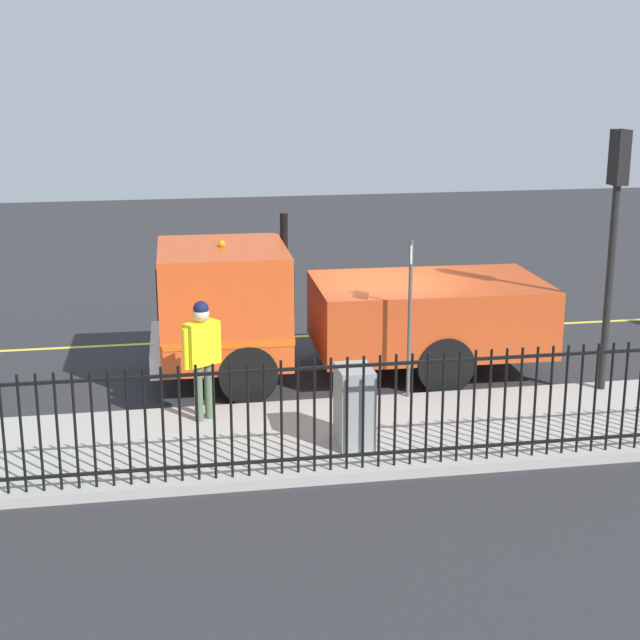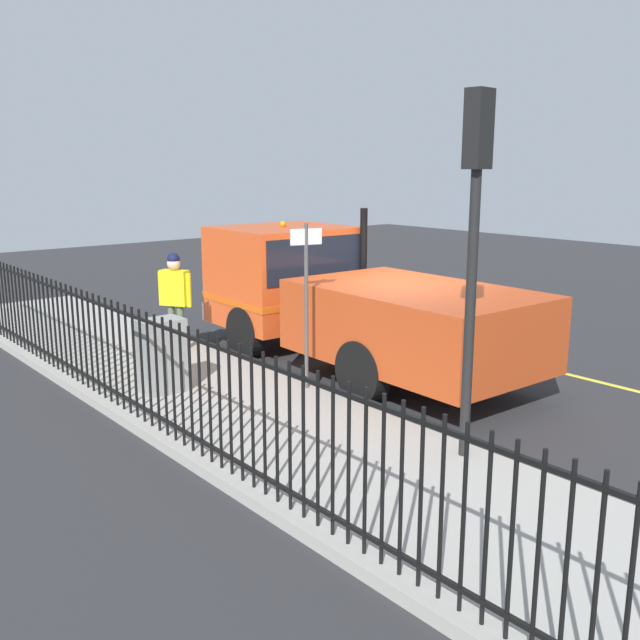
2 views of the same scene
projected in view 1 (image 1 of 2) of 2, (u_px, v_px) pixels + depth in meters
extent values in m
plane|color=#2B2B2D|center=(378.00, 367.00, 17.46)|extent=(44.54, 44.54, 0.00)
cube|color=#A3A099|center=(429.00, 430.00, 14.31)|extent=(2.91, 20.25, 0.14)
cube|color=yellow|center=(352.00, 334.00, 19.55)|extent=(0.12, 18.22, 0.01)
cube|color=#D84C1E|center=(223.00, 302.00, 16.33)|extent=(2.47, 2.18, 1.87)
cube|color=black|center=(223.00, 278.00, 16.22)|extent=(2.28, 2.21, 0.82)
cube|color=#B8411A|center=(429.00, 314.00, 16.93)|extent=(2.52, 4.03, 1.16)
cube|color=silver|center=(157.00, 349.00, 16.37)|extent=(2.30, 0.26, 0.36)
cube|color=#DB5914|center=(224.00, 325.00, 16.43)|extent=(2.49, 2.20, 0.12)
cylinder|color=black|center=(248.00, 373.00, 15.58)|extent=(0.33, 0.97, 0.96)
cylinder|color=black|center=(239.00, 336.00, 17.65)|extent=(0.33, 0.97, 0.96)
cylinder|color=black|center=(444.00, 364.00, 16.04)|extent=(0.33, 0.97, 0.96)
cylinder|color=black|center=(413.00, 329.00, 18.12)|extent=(0.33, 0.97, 0.96)
sphere|color=orange|center=(222.00, 244.00, 16.07)|extent=(0.12, 0.12, 0.12)
cylinder|color=black|center=(284.00, 275.00, 17.45)|extent=(0.14, 0.14, 2.24)
cube|color=yellow|center=(202.00, 343.00, 14.25)|extent=(0.47, 0.56, 0.65)
sphere|color=beige|center=(201.00, 314.00, 14.14)|extent=(0.24, 0.24, 0.24)
sphere|color=#14193F|center=(201.00, 309.00, 14.11)|extent=(0.23, 0.23, 0.23)
cylinder|color=#4C6047|center=(199.00, 393.00, 14.39)|extent=(0.13, 0.13, 0.87)
cylinder|color=#4C6047|center=(209.00, 391.00, 14.51)|extent=(0.13, 0.13, 0.87)
cylinder|color=yellow|center=(186.00, 349.00, 14.08)|extent=(0.09, 0.09, 0.61)
cylinder|color=yellow|center=(218.00, 342.00, 14.45)|extent=(0.09, 0.09, 0.61)
cylinder|color=black|center=(3.00, 435.00, 11.89)|extent=(0.04, 0.04, 1.55)
cylinder|color=black|center=(22.00, 434.00, 11.93)|extent=(0.04, 0.04, 1.55)
cylinder|color=black|center=(40.00, 433.00, 11.96)|extent=(0.04, 0.04, 1.55)
cylinder|color=black|center=(58.00, 432.00, 12.00)|extent=(0.04, 0.04, 1.55)
cylinder|color=black|center=(75.00, 431.00, 12.04)|extent=(0.04, 0.04, 1.55)
cylinder|color=black|center=(93.00, 430.00, 12.07)|extent=(0.04, 0.04, 1.55)
cylinder|color=black|center=(111.00, 429.00, 12.11)|extent=(0.04, 0.04, 1.55)
cylinder|color=black|center=(128.00, 427.00, 12.14)|extent=(0.04, 0.04, 1.55)
cylinder|color=black|center=(146.00, 426.00, 12.18)|extent=(0.04, 0.04, 1.55)
cylinder|color=black|center=(163.00, 425.00, 12.22)|extent=(0.04, 0.04, 1.55)
cylinder|color=black|center=(180.00, 424.00, 12.25)|extent=(0.04, 0.04, 1.55)
cylinder|color=black|center=(197.00, 423.00, 12.29)|extent=(0.04, 0.04, 1.55)
cylinder|color=black|center=(214.00, 422.00, 12.32)|extent=(0.04, 0.04, 1.55)
cylinder|color=black|center=(231.00, 421.00, 12.36)|extent=(0.04, 0.04, 1.55)
cylinder|color=black|center=(248.00, 420.00, 12.40)|extent=(0.04, 0.04, 1.55)
cylinder|color=black|center=(265.00, 419.00, 12.43)|extent=(0.04, 0.04, 1.55)
cylinder|color=black|center=(281.00, 418.00, 12.47)|extent=(0.04, 0.04, 1.55)
cylinder|color=black|center=(298.00, 417.00, 12.51)|extent=(0.04, 0.04, 1.55)
cylinder|color=black|center=(314.00, 416.00, 12.54)|extent=(0.04, 0.04, 1.55)
cylinder|color=black|center=(331.00, 415.00, 12.58)|extent=(0.04, 0.04, 1.55)
cylinder|color=black|center=(347.00, 414.00, 12.61)|extent=(0.04, 0.04, 1.55)
cylinder|color=black|center=(363.00, 413.00, 12.65)|extent=(0.04, 0.04, 1.55)
cylinder|color=black|center=(379.00, 412.00, 12.69)|extent=(0.04, 0.04, 1.55)
cylinder|color=black|center=(395.00, 411.00, 12.72)|extent=(0.04, 0.04, 1.55)
cylinder|color=black|center=(411.00, 410.00, 12.76)|extent=(0.04, 0.04, 1.55)
cylinder|color=black|center=(427.00, 409.00, 12.79)|extent=(0.04, 0.04, 1.55)
cylinder|color=black|center=(443.00, 408.00, 12.83)|extent=(0.04, 0.04, 1.55)
cylinder|color=black|center=(458.00, 407.00, 12.87)|extent=(0.04, 0.04, 1.55)
cylinder|color=black|center=(474.00, 406.00, 12.90)|extent=(0.04, 0.04, 1.55)
cylinder|color=black|center=(489.00, 405.00, 12.94)|extent=(0.04, 0.04, 1.55)
cylinder|color=black|center=(504.00, 404.00, 12.97)|extent=(0.04, 0.04, 1.55)
cylinder|color=black|center=(520.00, 403.00, 13.01)|extent=(0.04, 0.04, 1.55)
cylinder|color=black|center=(535.00, 402.00, 13.05)|extent=(0.04, 0.04, 1.55)
cylinder|color=black|center=(550.00, 401.00, 13.08)|extent=(0.04, 0.04, 1.55)
cylinder|color=black|center=(565.00, 400.00, 13.12)|extent=(0.04, 0.04, 1.55)
cylinder|color=black|center=(580.00, 399.00, 13.16)|extent=(0.04, 0.04, 1.55)
cylinder|color=black|center=(595.00, 398.00, 13.19)|extent=(0.04, 0.04, 1.55)
cylinder|color=black|center=(610.00, 397.00, 13.23)|extent=(0.04, 0.04, 1.55)
cylinder|color=black|center=(624.00, 396.00, 13.26)|extent=(0.04, 0.04, 1.55)
cylinder|color=black|center=(639.00, 395.00, 13.30)|extent=(0.04, 0.04, 1.55)
cube|color=black|center=(460.00, 360.00, 12.70)|extent=(0.04, 17.21, 0.04)
cube|color=black|center=(457.00, 448.00, 13.02)|extent=(0.04, 17.21, 0.04)
cylinder|color=black|center=(611.00, 263.00, 15.37)|extent=(0.12, 0.12, 4.19)
cube|color=black|center=(619.00, 157.00, 14.93)|extent=(0.32, 0.24, 0.85)
sphere|color=red|center=(621.00, 141.00, 14.86)|extent=(0.16, 0.16, 0.16)
sphere|color=yellow|center=(619.00, 157.00, 14.93)|extent=(0.16, 0.16, 0.16)
sphere|color=green|center=(618.00, 174.00, 15.00)|extent=(0.16, 0.16, 0.16)
cube|color=gray|center=(354.00, 406.00, 13.48)|extent=(0.67, 0.47, 1.13)
cone|color=orange|center=(385.00, 331.00, 18.75)|extent=(0.39, 0.39, 0.56)
cylinder|color=#4C4C4C|center=(410.00, 320.00, 15.22)|extent=(0.06, 0.06, 2.54)
cube|color=white|center=(411.00, 253.00, 14.93)|extent=(0.49, 0.16, 0.24)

